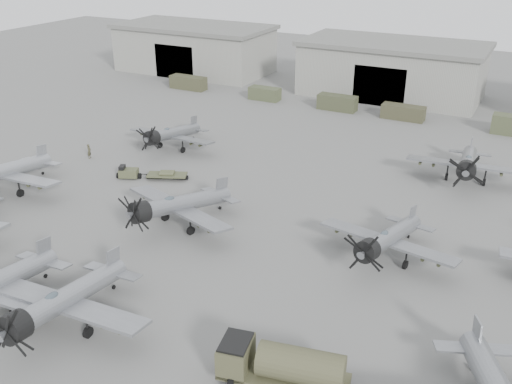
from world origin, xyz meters
TOP-DOWN VIEW (x-y plane):
  - ground at (0.00, 0.00)m, footprint 220.00×220.00m
  - hangar_left at (-38.00, 61.96)m, footprint 29.00×14.80m
  - hangar_center at (0.00, 61.96)m, footprint 29.00×14.80m
  - support_truck_1 at (-31.66, 50.00)m, footprint 6.41×2.20m
  - support_truck_2 at (-17.04, 50.00)m, footprint 4.99×2.20m
  - support_truck_3 at (-4.77, 50.00)m, footprint 5.88×2.20m
  - support_truck_4 at (5.24, 50.00)m, footprint 6.10×2.20m
  - aircraft_near_1 at (-3.31, -8.05)m, footprint 12.82×11.54m
  - aircraft_mid_0 at (-25.02, 5.66)m, footprint 13.12×11.80m
  - aircraft_mid_1 at (-4.94, 7.75)m, footprint 12.59×11.33m
  - aircraft_mid_2 at (13.71, 10.73)m, footprint 11.89×10.70m
  - aircraft_far_0 at (-17.09, 24.10)m, footprint 11.52×10.37m
  - aircraft_far_1 at (16.98, 30.51)m, footprint 12.88×11.59m
  - fuel_tanker at (12.18, -6.01)m, footprint 8.12×4.61m
  - tug_trailer at (-14.70, 15.50)m, footprint 7.35×4.29m
  - ground_crew at (-24.21, 17.46)m, footprint 0.60×0.74m

SIDE VIEW (x-z plane):
  - ground at x=0.00m, z-range 0.00..0.00m
  - tug_trailer at x=-14.70m, z-range -0.19..1.31m
  - ground_crew at x=-24.21m, z-range 0.00..1.75m
  - support_truck_2 at x=-17.04m, z-range 0.00..2.00m
  - support_truck_4 at x=5.24m, z-range 0.00..2.04m
  - support_truck_1 at x=-31.66m, z-range 0.00..2.20m
  - support_truck_3 at x=-4.77m, z-range 0.00..2.26m
  - fuel_tanker at x=12.18m, z-range 0.22..3.22m
  - aircraft_far_0 at x=-17.09m, z-range -0.21..4.42m
  - aircraft_mid_2 at x=13.71m, z-range -0.21..4.50m
  - aircraft_mid_1 at x=-4.94m, z-range -0.23..4.81m
  - aircraft_near_1 at x=-3.31m, z-range -0.23..4.90m
  - aircraft_far_1 at x=16.98m, z-range -0.23..4.90m
  - aircraft_mid_0 at x=-25.02m, z-range -0.24..5.00m
  - hangar_left at x=-38.00m, z-range 0.02..8.72m
  - hangar_center at x=0.00m, z-range 0.02..8.72m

